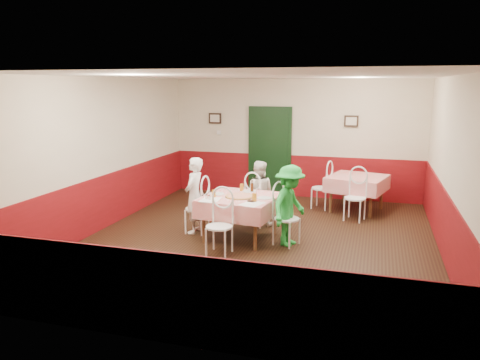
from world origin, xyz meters
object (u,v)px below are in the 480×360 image
(chair_near, at_px, (219,227))
(beer_bottle, at_px, (252,187))
(second_table, at_px, (357,194))
(diner_far, at_px, (258,193))
(main_table, at_px, (240,218))
(chair_second_a, at_px, (321,188))
(chair_left, at_px, (197,209))
(chair_second_b, at_px, (355,198))
(glass_c, at_px, (242,187))
(diner_right, at_px, (290,206))
(pizza, at_px, (240,196))
(chair_far, at_px, (257,203))
(glass_b, at_px, (254,198))
(diner_left, at_px, (194,195))
(chair_right, at_px, (287,219))
(wallet, at_px, (251,201))
(glass_a, at_px, (214,194))

(chair_near, distance_m, beer_bottle, 1.30)
(second_table, bearing_deg, diner_far, -138.15)
(main_table, height_order, chair_second_a, chair_second_a)
(chair_left, height_order, chair_second_a, same)
(chair_second_b, distance_m, glass_c, 2.39)
(diner_right, bearing_deg, chair_left, 100.89)
(chair_second_b, distance_m, pizza, 2.60)
(main_table, height_order, beer_bottle, beer_bottle)
(second_table, height_order, chair_far, chair_far)
(chair_second_b, distance_m, glass_b, 2.57)
(diner_left, bearing_deg, glass_c, 113.64)
(diner_far, xyz_separation_m, diner_right, (0.79, -1.00, 0.06))
(chair_near, distance_m, chair_second_a, 3.54)
(chair_near, relative_size, beer_bottle, 4.54)
(second_table, height_order, chair_right, chair_right)
(chair_left, bearing_deg, chair_far, 132.10)
(chair_second_b, distance_m, wallet, 2.60)
(main_table, xyz_separation_m, chair_second_a, (1.12, 2.48, 0.08))
(glass_a, bearing_deg, glass_c, 61.75)
(beer_bottle, relative_size, diner_far, 0.16)
(chair_near, xyz_separation_m, wallet, (0.38, 0.54, 0.32))
(chair_left, relative_size, chair_far, 1.00)
(pizza, height_order, wallet, pizza)
(second_table, xyz_separation_m, diner_far, (-1.77, -1.59, 0.25))
(chair_near, bearing_deg, chair_second_b, 55.25)
(pizza, distance_m, diner_right, 0.89)
(second_table, xyz_separation_m, wallet, (-1.59, -2.79, 0.40))
(chair_right, bearing_deg, second_table, -0.72)
(second_table, height_order, diner_right, diner_right)
(chair_right, bearing_deg, glass_c, 81.88)
(chair_second_b, relative_size, glass_b, 6.49)
(chair_left, xyz_separation_m, chair_second_b, (2.72, 1.63, 0.00))
(chair_second_a, bearing_deg, wallet, -2.04)
(chair_left, bearing_deg, glass_b, 75.43)
(pizza, distance_m, beer_bottle, 0.45)
(diner_left, relative_size, diner_right, 1.01)
(chair_far, xyz_separation_m, diner_far, (0.01, 0.05, 0.18))
(chair_left, bearing_deg, diner_left, -92.90)
(main_table, height_order, glass_c, glass_c)
(second_table, height_order, diner_left, diner_left)
(main_table, bearing_deg, chair_second_b, 42.74)
(glass_a, distance_m, diner_right, 1.32)
(chair_far, bearing_deg, chair_near, 101.05)
(beer_bottle, bearing_deg, chair_second_a, 64.50)
(glass_b, xyz_separation_m, beer_bottle, (-0.22, 0.66, 0.03))
(chair_left, height_order, glass_a, chair_left)
(wallet, height_order, diner_far, diner_far)
(main_table, relative_size, chair_left, 1.36)
(chair_near, relative_size, wallet, 8.18)
(main_table, xyz_separation_m, diner_left, (-0.89, 0.10, 0.32))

